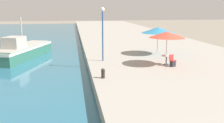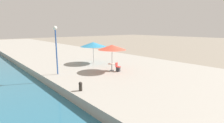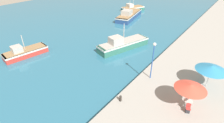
% 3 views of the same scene
% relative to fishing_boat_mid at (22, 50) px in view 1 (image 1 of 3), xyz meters
% --- Properties ---
extents(quay_promenade, '(16.00, 90.00, 0.75)m').
position_rel_fishing_boat_mid_xyz_m(quay_promenade, '(14.46, 12.69, -0.51)').
color(quay_promenade, '#A39E93').
rests_on(quay_promenade, ground_plane).
extents(fishing_boat_mid, '(5.19, 9.42, 4.28)m').
position_rel_fishing_boat_mid_xyz_m(fishing_boat_mid, '(0.00, 0.00, 0.00)').
color(fishing_boat_mid, '#33705B').
rests_on(fishing_boat_mid, water_basin).
extents(cafe_umbrella_pink, '(2.83, 2.83, 2.71)m').
position_rel_fishing_boat_mid_xyz_m(cafe_umbrella_pink, '(12.60, -8.27, 2.32)').
color(cafe_umbrella_pink, '#B7B7B7').
rests_on(cafe_umbrella_pink, quay_promenade).
extents(cafe_umbrella_white, '(3.21, 3.21, 2.67)m').
position_rel_fishing_boat_mid_xyz_m(cafe_umbrella_white, '(13.48, -3.63, 2.24)').
color(cafe_umbrella_white, '#B7B7B7').
rests_on(cafe_umbrella_white, quay_promenade).
extents(cafe_table, '(0.80, 0.80, 0.74)m').
position_rel_fishing_boat_mid_xyz_m(cafe_table, '(12.71, -8.12, 0.39)').
color(cafe_table, '#333338').
rests_on(cafe_table, quay_promenade).
extents(cafe_chair_left, '(0.52, 0.54, 0.91)m').
position_rel_fishing_boat_mid_xyz_m(cafe_chair_left, '(12.95, -8.80, 0.18)').
color(cafe_chair_left, '#2D2D33').
rests_on(cafe_chair_left, quay_promenade).
extents(mooring_bollard, '(0.26, 0.26, 0.65)m').
position_rel_fishing_boat_mid_xyz_m(mooring_bollard, '(7.16, -11.24, 0.21)').
color(mooring_bollard, '#2D2823').
rests_on(mooring_bollard, quay_promenade).
extents(lamppost, '(0.36, 0.36, 4.56)m').
position_rel_fishing_boat_mid_xyz_m(lamppost, '(7.80, -5.86, 2.95)').
color(lamppost, '#28519E').
rests_on(lamppost, quay_promenade).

